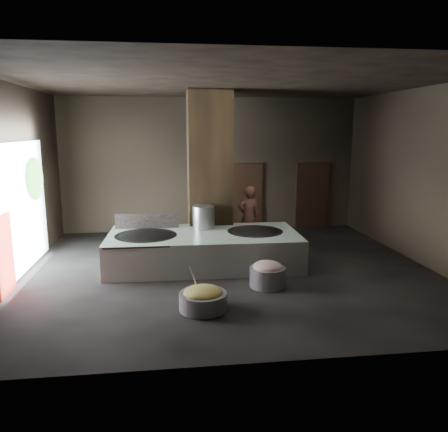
{
  "coord_description": "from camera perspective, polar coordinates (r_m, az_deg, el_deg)",
  "views": [
    {
      "loc": [
        -1.45,
        -10.36,
        3.42
      ],
      "look_at": [
        -0.05,
        0.56,
        1.25
      ],
      "focal_mm": 35.0,
      "sensor_mm": 36.0,
      "label": 1
    }
  ],
  "objects": [
    {
      "name": "cook",
      "position": [
        12.83,
        3.23,
        -0.12
      ],
      "size": [
        0.72,
        0.52,
        1.83
      ],
      "primitive_type": "imported",
      "rotation": [
        0.0,
        0.0,
        3.29
      ],
      "color": "#8D5248",
      "rests_on": "ground"
    },
    {
      "name": "wok_left_rim",
      "position": [
        11.09,
        -10.17,
        -2.59
      ],
      "size": [
        1.55,
        1.55,
        0.05
      ],
      "primitive_type": "cylinder",
      "color": "black",
      "rests_on": "hearth_platform"
    },
    {
      "name": "veg_fill",
      "position": [
        8.54,
        -2.76,
        -9.94
      ],
      "size": [
        0.76,
        0.76,
        0.23
      ],
      "primitive_type": "ellipsoid",
      "color": "#7D9749",
      "rests_on": "veg_basin"
    },
    {
      "name": "left_wall",
      "position": [
        11.03,
        -26.34,
        3.9
      ],
      "size": [
        0.1,
        9.0,
        4.5
      ],
      "primitive_type": "cube",
      "color": "black",
      "rests_on": "ground"
    },
    {
      "name": "ceiling",
      "position": [
        10.52,
        0.71,
        17.31
      ],
      "size": [
        10.0,
        9.0,
        0.1
      ],
      "primitive_type": "cube",
      "color": "black",
      "rests_on": "back_wall"
    },
    {
      "name": "pillar",
      "position": [
        12.37,
        -1.93,
        5.72
      ],
      "size": [
        1.2,
        1.2,
        4.5
      ],
      "primitive_type": "cube",
      "color": "black",
      "rests_on": "ground"
    },
    {
      "name": "left_opening",
      "position": [
        11.28,
        -25.26,
        0.78
      ],
      "size": [
        0.04,
        4.2,
        3.1
      ],
      "primitive_type": "cube",
      "color": "white",
      "rests_on": "ground"
    },
    {
      "name": "front_wall",
      "position": [
        6.1,
        6.6,
        0.01
      ],
      "size": [
        10.0,
        0.1,
        4.5
      ],
      "primitive_type": "cube",
      "color": "black",
      "rests_on": "ground"
    },
    {
      "name": "pavilion_sliver",
      "position": [
        10.21,
        -26.73,
        -4.66
      ],
      "size": [
        0.05,
        0.9,
        1.7
      ],
      "primitive_type": "cube",
      "color": "maroon",
      "rests_on": "ground"
    },
    {
      "name": "meat_fill",
      "position": [
        9.77,
        5.72,
        -6.61
      ],
      "size": [
        0.66,
        0.66,
        0.25
      ],
      "primitive_type": "ellipsoid",
      "color": "#A86C65",
      "rests_on": "meat_basin"
    },
    {
      "name": "doorway_far",
      "position": [
        15.82,
        11.42,
        2.5
      ],
      "size": [
        1.18,
        0.08,
        2.38
      ],
      "primitive_type": "cube",
      "color": "black",
      "rests_on": "ground"
    },
    {
      "name": "tree_silhouette",
      "position": [
        12.21,
        -23.49,
        4.49
      ],
      "size": [
        0.28,
        1.1,
        1.1
      ],
      "primitive_type": "ellipsoid",
      "color": "#194714",
      "rests_on": "left_opening"
    },
    {
      "name": "back_wall",
      "position": [
        15.03,
        -1.74,
        6.68
      ],
      "size": [
        10.0,
        0.1,
        4.5
      ],
      "primitive_type": "cube",
      "color": "black",
      "rests_on": "ground"
    },
    {
      "name": "floor",
      "position": [
        11.03,
        0.65,
        -7.2
      ],
      "size": [
        10.0,
        9.0,
        0.1
      ],
      "primitive_type": "cube",
      "color": "black",
      "rests_on": "ground"
    },
    {
      "name": "doorway_far_glow",
      "position": [
        15.84,
        10.85,
        2.34
      ],
      "size": [
        0.88,
        0.04,
        2.08
      ],
      "primitive_type": "cube",
      "color": "#8C6647",
      "rests_on": "ground"
    },
    {
      "name": "ladle",
      "position": [
        8.6,
        -3.86,
        -8.38
      ],
      "size": [
        0.24,
        0.31,
        0.66
      ],
      "primitive_type": "cylinder",
      "rotation": [
        0.49,
        0.0,
        -0.63
      ],
      "color": "#ABACB3",
      "rests_on": "veg_basin"
    },
    {
      "name": "stock_pot",
      "position": [
        11.63,
        -2.68,
        -0.22
      ],
      "size": [
        0.59,
        0.59,
        0.63
      ],
      "primitive_type": "cylinder",
      "color": "#ABACB3",
      "rests_on": "hearth_platform"
    },
    {
      "name": "right_wall",
      "position": [
        12.29,
        24.78,
        4.66
      ],
      "size": [
        0.1,
        9.0,
        4.5
      ],
      "primitive_type": "cube",
      "color": "black",
      "rests_on": "ground"
    },
    {
      "name": "doorway_near_glow",
      "position": [
        15.41,
        3.23,
        2.29
      ],
      "size": [
        0.81,
        0.04,
        1.91
      ],
      "primitive_type": "cube",
      "color": "#8C6647",
      "rests_on": "ground"
    },
    {
      "name": "meat_basin",
      "position": [
        9.84,
        5.69,
        -7.9
      ],
      "size": [
        0.89,
        0.89,
        0.44
      ],
      "primitive_type": "cylinder",
      "rotation": [
        0.0,
        0.0,
        -0.12
      ],
      "color": "gray",
      "rests_on": "ground"
    },
    {
      "name": "wok_right_rim",
      "position": [
        11.39,
        4.08,
        -2.08
      ],
      "size": [
        1.45,
        1.45,
        0.05
      ],
      "primitive_type": "cylinder",
      "color": "black",
      "rests_on": "hearth_platform"
    },
    {
      "name": "wok_left",
      "position": [
        11.11,
        -10.15,
        -2.94
      ],
      "size": [
        1.52,
        1.52,
        0.42
      ],
      "primitive_type": "ellipsoid",
      "color": "black",
      "rests_on": "hearth_platform"
    },
    {
      "name": "doorway_near",
      "position": [
        15.23,
        2.83,
        2.37
      ],
      "size": [
        1.18,
        0.08,
        2.38
      ],
      "primitive_type": "cube",
      "color": "black",
      "rests_on": "ground"
    },
    {
      "name": "platform_cap",
      "position": [
        11.16,
        -2.69,
        -2.37
      ],
      "size": [
        4.72,
        2.27,
        0.03
      ],
      "primitive_type": "cube",
      "color": "black",
      "rests_on": "hearth_platform"
    },
    {
      "name": "wok_right",
      "position": [
        11.4,
        4.07,
        -2.43
      ],
      "size": [
        1.42,
        1.42,
        0.4
      ],
      "primitive_type": "ellipsoid",
      "color": "black",
      "rests_on": "hearth_platform"
    },
    {
      "name": "hearth_platform",
      "position": [
        11.25,
        -2.67,
        -4.33
      ],
      "size": [
        4.88,
        2.43,
        0.84
      ],
      "primitive_type": "cube",
      "rotation": [
        0.0,
        0.0,
        -0.02
      ],
      "color": "silver",
      "rests_on": "ground"
    },
    {
      "name": "veg_basin",
      "position": [
        8.61,
        -2.75,
        -11.06
      ],
      "size": [
        1.09,
        1.09,
        0.34
      ],
      "primitive_type": "cylinder",
      "rotation": [
        0.0,
        0.0,
        -0.2
      ],
      "color": "gray",
      "rests_on": "ground"
    },
    {
      "name": "splash_guard",
      "position": [
        11.82,
        -10.02,
        -0.69
      ],
      "size": [
        1.68,
        0.1,
        0.42
      ],
      "primitive_type": "cube",
      "rotation": [
        0.0,
        0.0,
        -0.02
      ],
      "color": "black",
      "rests_on": "hearth_platform"
    }
  ]
}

